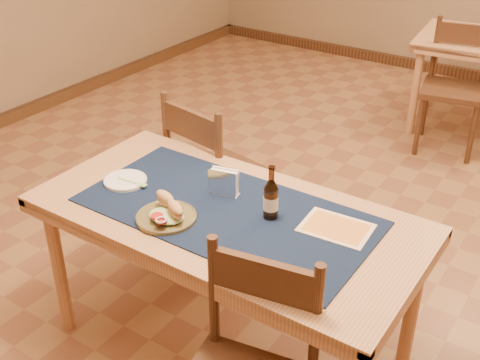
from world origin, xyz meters
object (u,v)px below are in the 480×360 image
Objects in this scene: napkin_holder at (224,183)px; main_table at (226,228)px; sandwich_plate at (167,214)px; beer_bottle at (271,199)px; chair_main_far at (216,176)px.

main_table is at bearing -50.55° from napkin_holder.
napkin_holder reaches higher than sandwich_plate.
beer_bottle is at bearing -9.49° from napkin_holder.
sandwich_plate is 1.07× the size of beer_bottle.
main_table is 0.75m from chair_main_far.
sandwich_plate is 1.74× the size of napkin_holder.
chair_main_far reaches higher than napkin_holder.
beer_bottle is at bearing 36.31° from sandwich_plate.
chair_main_far reaches higher than main_table.
beer_bottle is at bearing 18.56° from main_table.
napkin_holder is at bearing 129.45° from main_table.
chair_main_far is at bearing 112.69° from sandwich_plate.
main_table is 6.58× the size of sandwich_plate.
beer_bottle is (0.17, 0.06, 0.17)m from main_table.
sandwich_plate is at bearing -143.69° from beer_bottle.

